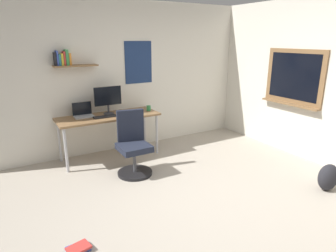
% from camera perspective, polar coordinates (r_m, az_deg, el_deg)
% --- Properties ---
extents(ground_plane, '(5.20, 5.20, 0.00)m').
position_cam_1_polar(ground_plane, '(3.72, 6.85, -15.32)').
color(ground_plane, '#ADA393').
rests_on(ground_plane, ground).
extents(wall_back, '(5.00, 0.30, 2.60)m').
position_cam_1_polar(wall_back, '(5.34, -8.85, 9.39)').
color(wall_back, silver).
rests_on(wall_back, ground).
extents(wall_right, '(0.22, 5.00, 2.60)m').
position_cam_1_polar(wall_right, '(5.10, 29.95, 7.02)').
color(wall_right, silver).
rests_on(wall_right, ground).
extents(desk, '(1.66, 0.61, 0.74)m').
position_cam_1_polar(desk, '(4.97, -11.47, 1.24)').
color(desk, olive).
rests_on(desk, ground).
extents(office_chair, '(0.52, 0.53, 0.95)m').
position_cam_1_polar(office_chair, '(4.40, -6.80, -4.12)').
color(office_chair, black).
rests_on(office_chair, ground).
extents(laptop, '(0.31, 0.21, 0.23)m').
position_cam_1_polar(laptop, '(4.97, -16.18, 2.40)').
color(laptop, '#ADAFB5').
rests_on(laptop, desk).
extents(monitor_primary, '(0.46, 0.17, 0.46)m').
position_cam_1_polar(monitor_primary, '(4.99, -11.61, 5.32)').
color(monitor_primary, '#38383D').
rests_on(monitor_primary, desk).
extents(keyboard, '(0.37, 0.13, 0.02)m').
position_cam_1_polar(keyboard, '(4.85, -12.15, 1.80)').
color(keyboard, black).
rests_on(keyboard, desk).
extents(computer_mouse, '(0.10, 0.06, 0.03)m').
position_cam_1_polar(computer_mouse, '(4.94, -9.08, 2.31)').
color(computer_mouse, '#262628').
rests_on(computer_mouse, desk).
extents(coffee_mug, '(0.08, 0.08, 0.09)m').
position_cam_1_polar(coffee_mug, '(5.19, -3.79, 3.50)').
color(coffee_mug, '#338C4C').
rests_on(coffee_mug, desk).
extents(backpack, '(0.32, 0.22, 0.37)m').
position_cam_1_polar(backpack, '(4.51, 28.72, -8.74)').
color(backpack, '#232328').
rests_on(backpack, ground).
extents(book_stack_on_floor, '(0.24, 0.20, 0.06)m').
position_cam_1_polar(book_stack_on_floor, '(3.17, -17.05, -21.81)').
color(book_stack_on_floor, '#3851B2').
rests_on(book_stack_on_floor, ground).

